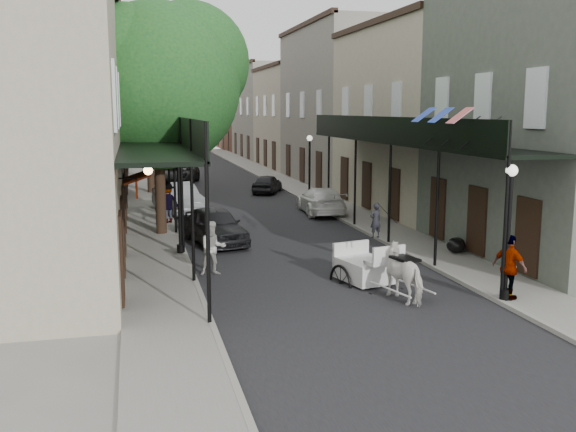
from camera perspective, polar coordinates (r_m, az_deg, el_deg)
ground at (r=18.77m, az=4.59°, el=-6.89°), size 140.00×140.00×0.00m
road at (r=37.89m, az=-4.90°, el=1.43°), size 8.00×90.00×0.01m
sidewalk_left at (r=37.46m, az=-12.48°, el=1.23°), size 2.20×90.00×0.12m
sidewalk_right at (r=38.95m, az=2.39°, el=1.75°), size 2.20×90.00×0.12m
building_row_left at (r=47.18m, az=-17.42°, el=9.00°), size 5.00×80.00×10.50m
building_row_right at (r=49.21m, az=3.26°, el=9.41°), size 5.00×80.00×10.50m
gallery_left at (r=24.12m, az=-11.58°, el=6.37°), size 2.20×18.05×4.88m
gallery_right at (r=26.28m, az=9.92°, el=6.65°), size 2.20×18.05×4.88m
tree_near at (r=27.34m, az=-10.75°, el=11.84°), size 7.31×6.80×9.63m
tree_far at (r=41.30m, az=-11.84°, el=10.04°), size 6.45×6.00×8.61m
lamppost_right_near at (r=18.27m, az=19.00°, el=-1.22°), size 0.32×0.32×3.71m
lamppost_left at (r=23.37m, az=-9.64°, el=1.39°), size 0.32×0.32×3.71m
lamppost_right_far at (r=36.57m, az=1.92°, el=4.39°), size 0.32×0.32×3.71m
horse at (r=18.24m, az=10.50°, el=-5.01°), size 1.24×1.96×1.53m
carriage at (r=20.06m, az=6.31°, el=-2.91°), size 1.90×2.50×2.56m
pedestrian_walking at (r=20.70m, az=-6.70°, el=-2.86°), size 0.92×0.75×1.76m
pedestrian_sidewalk_left at (r=29.92m, az=-10.68°, el=1.18°), size 1.38×1.15×1.86m
pedestrian_sidewalk_right at (r=18.54m, az=19.09°, el=-4.34°), size 0.82×1.14×1.80m
car_left_near at (r=25.56m, az=-6.50°, el=-0.85°), size 2.52×4.53×1.46m
car_left_mid at (r=33.35m, az=-9.71°, el=1.55°), size 2.61×4.91×1.54m
car_left_far at (r=46.42m, az=-9.80°, el=3.72°), size 3.79×5.83×1.49m
car_right_near at (r=32.77m, az=2.94°, el=1.38°), size 2.25×4.79×1.35m
car_right_far at (r=40.84m, az=-1.86°, el=2.88°), size 2.76×3.81×1.21m
trash_bags at (r=24.24m, az=14.74°, el=-2.49°), size 0.93×1.08×0.57m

